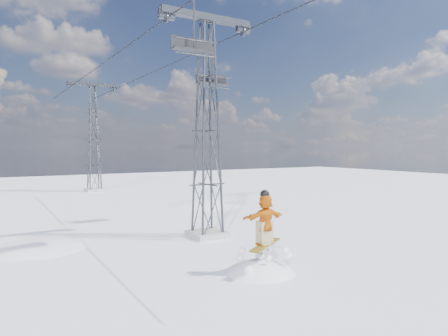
% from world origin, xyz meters
% --- Properties ---
extents(ground, '(120.00, 120.00, 0.00)m').
position_xyz_m(ground, '(0.00, 0.00, 0.00)').
color(ground, white).
rests_on(ground, ground).
extents(lift_tower_near, '(5.20, 1.80, 11.43)m').
position_xyz_m(lift_tower_near, '(0.80, 8.00, 5.47)').
color(lift_tower_near, '#999999').
rests_on(lift_tower_near, ground).
extents(lift_tower_far, '(5.20, 1.80, 11.43)m').
position_xyz_m(lift_tower_far, '(0.80, 33.00, 5.47)').
color(lift_tower_far, '#999999').
rests_on(lift_tower_far, ground).
extents(haul_cables, '(4.46, 51.00, 0.06)m').
position_xyz_m(haul_cables, '(0.80, 19.50, 10.85)').
color(haul_cables, black).
rests_on(haul_cables, ground).
extents(snowboarder_jump, '(4.40, 4.40, 7.08)m').
position_xyz_m(snowboarder_jump, '(-0.31, 1.82, -1.61)').
color(snowboarder_jump, white).
rests_on(snowboarder_jump, ground).
extents(lift_chair_near, '(1.92, 0.55, 2.38)m').
position_xyz_m(lift_chair_near, '(-1.40, 5.16, 8.94)').
color(lift_chair_near, black).
rests_on(lift_chair_near, ground).
extents(lift_chair_mid, '(2.10, 0.60, 2.60)m').
position_xyz_m(lift_chair_mid, '(3.00, 11.35, 8.77)').
color(lift_chair_mid, black).
rests_on(lift_chair_mid, ground).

